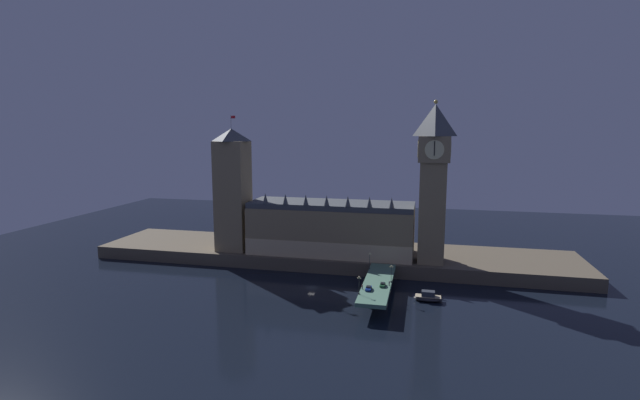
{
  "coord_description": "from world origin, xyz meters",
  "views": [
    {
      "loc": [
        42.11,
        -168.02,
        60.89
      ],
      "look_at": [
        -1.13,
        20.0,
        31.62
      ],
      "focal_mm": 26.0,
      "sensor_mm": 36.0,
      "label": 1
    }
  ],
  "objects_px": {
    "car_southbound_lead": "(383,285)",
    "street_lamp_far": "(370,259)",
    "clock_tower": "(433,178)",
    "boat_downstream": "(428,297)",
    "victoria_tower": "(233,190)",
    "street_lamp_mid": "(391,272)",
    "car_northbound_trail": "(369,288)",
    "pedestrian_near_rail": "(362,287)",
    "pedestrian_mid_walk": "(389,283)",
    "street_lamp_near": "(359,283)"
  },
  "relations": [
    {
      "from": "car_northbound_trail",
      "to": "boat_downstream",
      "type": "height_order",
      "value": "car_northbound_trail"
    },
    {
      "from": "car_northbound_trail",
      "to": "pedestrian_mid_walk",
      "type": "bearing_deg",
      "value": 42.26
    },
    {
      "from": "car_southbound_lead",
      "to": "street_lamp_far",
      "type": "relative_size",
      "value": 0.58
    },
    {
      "from": "car_northbound_trail",
      "to": "street_lamp_mid",
      "type": "bearing_deg",
      "value": 54.23
    },
    {
      "from": "car_southbound_lead",
      "to": "boat_downstream",
      "type": "relative_size",
      "value": 0.37
    },
    {
      "from": "clock_tower",
      "to": "street_lamp_mid",
      "type": "xyz_separation_m",
      "value": [
        -13.94,
        -31.82,
        -30.94
      ]
    },
    {
      "from": "clock_tower",
      "to": "street_lamp_mid",
      "type": "relative_size",
      "value": 10.41
    },
    {
      "from": "victoria_tower",
      "to": "street_lamp_mid",
      "type": "bearing_deg",
      "value": -23.9
    },
    {
      "from": "pedestrian_mid_walk",
      "to": "pedestrian_near_rail",
      "type": "bearing_deg",
      "value": -146.46
    },
    {
      "from": "pedestrian_mid_walk",
      "to": "street_lamp_near",
      "type": "height_order",
      "value": "street_lamp_near"
    },
    {
      "from": "car_southbound_lead",
      "to": "street_lamp_far",
      "type": "height_order",
      "value": "street_lamp_far"
    },
    {
      "from": "street_lamp_near",
      "to": "boat_downstream",
      "type": "height_order",
      "value": "street_lamp_near"
    },
    {
      "from": "street_lamp_near",
      "to": "boat_downstream",
      "type": "relative_size",
      "value": 0.6
    },
    {
      "from": "street_lamp_far",
      "to": "victoria_tower",
      "type": "bearing_deg",
      "value": 164.16
    },
    {
      "from": "car_northbound_trail",
      "to": "street_lamp_near",
      "type": "xyz_separation_m",
      "value": [
        -2.61,
        -4.98,
        3.29
      ]
    },
    {
      "from": "pedestrian_near_rail",
      "to": "street_lamp_mid",
      "type": "height_order",
      "value": "street_lamp_mid"
    },
    {
      "from": "clock_tower",
      "to": "victoria_tower",
      "type": "relative_size",
      "value": 1.09
    },
    {
      "from": "victoria_tower",
      "to": "pedestrian_near_rail",
      "type": "xyz_separation_m",
      "value": [
        65.99,
        -42.91,
        -26.62
      ]
    },
    {
      "from": "car_northbound_trail",
      "to": "street_lamp_near",
      "type": "bearing_deg",
      "value": -117.6
    },
    {
      "from": "boat_downstream",
      "to": "clock_tower",
      "type": "bearing_deg",
      "value": 88.71
    },
    {
      "from": "clock_tower",
      "to": "street_lamp_far",
      "type": "height_order",
      "value": "clock_tower"
    },
    {
      "from": "car_northbound_trail",
      "to": "boat_downstream",
      "type": "distance_m",
      "value": 23.4
    },
    {
      "from": "street_lamp_near",
      "to": "pedestrian_near_rail",
      "type": "bearing_deg",
      "value": 85.56
    },
    {
      "from": "street_lamp_near",
      "to": "car_southbound_lead",
      "type": "bearing_deg",
      "value": 54.44
    },
    {
      "from": "pedestrian_near_rail",
      "to": "street_lamp_mid",
      "type": "relative_size",
      "value": 0.27
    },
    {
      "from": "street_lamp_near",
      "to": "street_lamp_far",
      "type": "bearing_deg",
      "value": 90.0
    },
    {
      "from": "victoria_tower",
      "to": "street_lamp_far",
      "type": "xyz_separation_m",
      "value": [
        65.59,
        -18.61,
        -23.39
      ]
    },
    {
      "from": "car_northbound_trail",
      "to": "street_lamp_mid",
      "type": "distance_m",
      "value": 12.48
    },
    {
      "from": "car_southbound_lead",
      "to": "pedestrian_mid_walk",
      "type": "height_order",
      "value": "pedestrian_mid_walk"
    },
    {
      "from": "car_southbound_lead",
      "to": "street_lamp_far",
      "type": "bearing_deg",
      "value": 109.67
    },
    {
      "from": "pedestrian_mid_walk",
      "to": "street_lamp_far",
      "type": "height_order",
      "value": "street_lamp_far"
    },
    {
      "from": "car_southbound_lead",
      "to": "boat_downstream",
      "type": "bearing_deg",
      "value": 19.37
    },
    {
      "from": "car_northbound_trail",
      "to": "pedestrian_near_rail",
      "type": "relative_size",
      "value": 2.41
    },
    {
      "from": "victoria_tower",
      "to": "car_southbound_lead",
      "type": "xyz_separation_m",
      "value": [
        72.6,
        -38.24,
        -26.92
      ]
    },
    {
      "from": "victoria_tower",
      "to": "street_lamp_near",
      "type": "xyz_separation_m",
      "value": [
        65.59,
        -48.05,
        -23.61
      ]
    },
    {
      "from": "car_northbound_trail",
      "to": "street_lamp_far",
      "type": "height_order",
      "value": "street_lamp_far"
    },
    {
      "from": "street_lamp_far",
      "to": "pedestrian_mid_walk",
      "type": "bearing_deg",
      "value": -63.44
    },
    {
      "from": "victoria_tower",
      "to": "boat_downstream",
      "type": "height_order",
      "value": "victoria_tower"
    },
    {
      "from": "pedestrian_mid_walk",
      "to": "street_lamp_near",
      "type": "xyz_separation_m",
      "value": [
        -9.22,
        -10.99,
        2.99
      ]
    },
    {
      "from": "clock_tower",
      "to": "street_lamp_near",
      "type": "relative_size",
      "value": 10.73
    },
    {
      "from": "pedestrian_near_rail",
      "to": "street_lamp_mid",
      "type": "distance_m",
      "value": 13.66
    },
    {
      "from": "clock_tower",
      "to": "boat_downstream",
      "type": "xyz_separation_m",
      "value": [
        -0.7,
        -31.15,
        -39.77
      ]
    },
    {
      "from": "victoria_tower",
      "to": "boat_downstream",
      "type": "xyz_separation_m",
      "value": [
        88.44,
        -32.67,
        -32.32
      ]
    },
    {
      "from": "victoria_tower",
      "to": "car_northbound_trail",
      "type": "xyz_separation_m",
      "value": [
        68.19,
        -43.07,
        -26.9
      ]
    },
    {
      "from": "pedestrian_mid_walk",
      "to": "street_lamp_far",
      "type": "xyz_separation_m",
      "value": [
        -9.22,
        18.45,
        3.22
      ]
    },
    {
      "from": "victoria_tower",
      "to": "street_lamp_mid",
      "type": "xyz_separation_m",
      "value": [
        75.21,
        -33.33,
        -23.49
      ]
    },
    {
      "from": "victoria_tower",
      "to": "pedestrian_near_rail",
      "type": "distance_m",
      "value": 83.09
    },
    {
      "from": "pedestrian_near_rail",
      "to": "pedestrian_mid_walk",
      "type": "xyz_separation_m",
      "value": [
        8.82,
        5.85,
        0.02
      ]
    },
    {
      "from": "street_lamp_near",
      "to": "boat_downstream",
      "type": "distance_m",
      "value": 28.89
    },
    {
      "from": "street_lamp_mid",
      "to": "pedestrian_mid_walk",
      "type": "bearing_deg",
      "value": -96.13
    }
  ]
}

